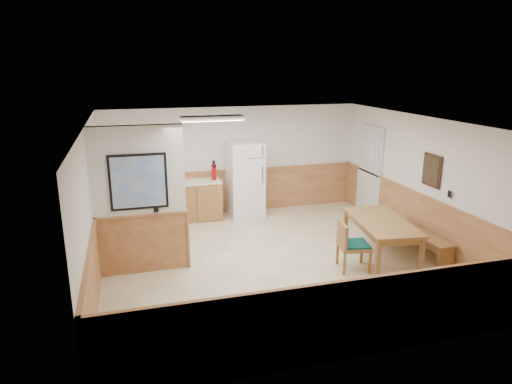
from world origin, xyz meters
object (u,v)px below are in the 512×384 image
object	(u,v)px
dining_table	(381,225)
soap_bottle	(136,180)
dining_bench	(418,237)
fire_extinguisher	(214,172)
refrigerator	(245,179)
dining_chair	(349,242)

from	to	relation	value
dining_table	soap_bottle	world-z (taller)	soap_bottle
dining_bench	fire_extinguisher	size ratio (longest dim) A/B	3.59
dining_table	fire_extinguisher	xyz separation A→B (m)	(-2.42, 3.14, 0.44)
refrigerator	fire_extinguisher	distance (m)	0.76
dining_bench	fire_extinguisher	bearing A→B (deg)	132.33
dining_table	refrigerator	bearing A→B (deg)	126.25
dining_bench	fire_extinguisher	distance (m)	4.54
dining_table	dining_bench	distance (m)	0.86
dining_table	fire_extinguisher	distance (m)	3.99
dining_table	dining_bench	world-z (taller)	dining_table
fire_extinguisher	soap_bottle	distance (m)	1.72
refrigerator	dining_table	xyz separation A→B (m)	(1.69, -3.13, -0.21)
dining_chair	dining_table	bearing A→B (deg)	26.04
refrigerator	dining_bench	world-z (taller)	refrigerator
dining_chair	soap_bottle	bearing A→B (deg)	145.17
refrigerator	fire_extinguisher	size ratio (longest dim) A/B	3.90
dining_chair	soap_bottle	distance (m)	4.86
dining_chair	dining_bench	bearing A→B (deg)	19.00
dining_table	dining_chair	size ratio (longest dim) A/B	2.16
fire_extinguisher	soap_bottle	bearing A→B (deg)	-172.58
dining_bench	soap_bottle	xyz separation A→B (m)	(-4.94, 3.19, 0.66)
dining_bench	soap_bottle	distance (m)	5.92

